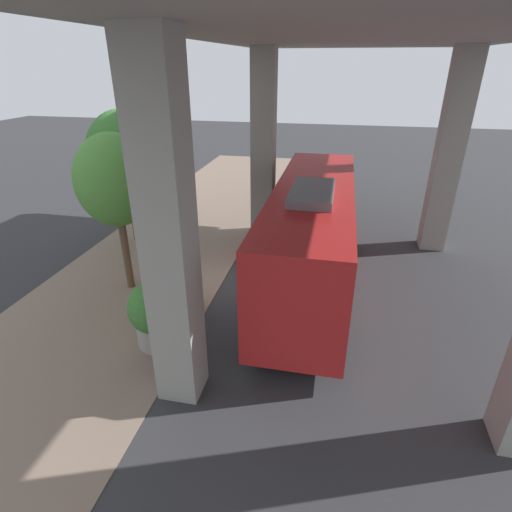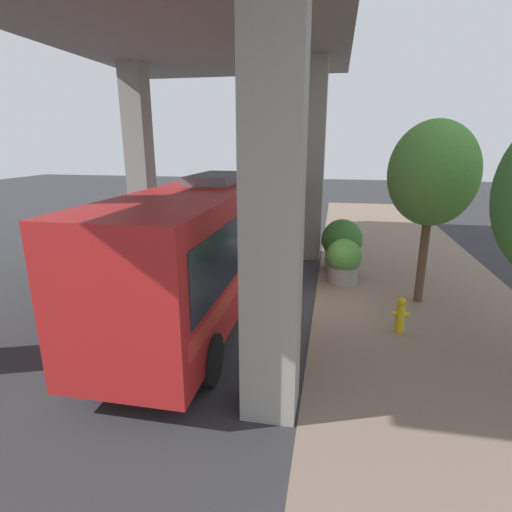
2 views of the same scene
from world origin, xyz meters
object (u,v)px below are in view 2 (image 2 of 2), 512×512
(planter_front, at_px, (343,261))
(fire_hydrant, at_px, (400,315))
(street_tree_near, at_px, (433,174))
(bus, at_px, (208,239))
(planter_middle, at_px, (342,245))

(planter_front, bearing_deg, fire_hydrant, 111.77)
(street_tree_near, bearing_deg, bus, 14.77)
(street_tree_near, bearing_deg, planter_front, -28.22)
(planter_front, distance_m, planter_middle, 1.45)
(bus, relative_size, planter_middle, 5.44)
(bus, bearing_deg, fire_hydrant, 172.93)
(fire_hydrant, relative_size, planter_middle, 0.49)
(street_tree_near, bearing_deg, planter_middle, -49.60)
(planter_front, distance_m, street_tree_near, 3.77)
(fire_hydrant, bearing_deg, planter_middle, -73.82)
(bus, height_order, planter_front, bus)
(planter_middle, bearing_deg, bus, 48.62)
(fire_hydrant, bearing_deg, bus, -7.07)
(planter_middle, distance_m, street_tree_near, 4.33)
(bus, relative_size, planter_front, 6.78)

